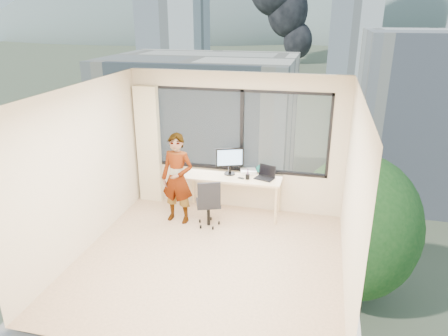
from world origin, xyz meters
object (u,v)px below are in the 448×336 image
(desk, at_px, (232,195))
(person, at_px, (177,179))
(chair, at_px, (208,202))
(handbag, at_px, (263,169))
(monitor, at_px, (230,161))
(laptop, at_px, (264,173))
(game_console, at_px, (248,171))

(desk, height_order, person, person)
(chair, xyz_separation_m, handbag, (0.83, 0.81, 0.39))
(chair, relative_size, monitor, 1.77)
(handbag, bearing_deg, monitor, -168.49)
(person, distance_m, monitor, 1.03)
(chair, distance_m, laptop, 1.14)
(person, xyz_separation_m, monitor, (0.81, 0.60, 0.19))
(game_console, bearing_deg, monitor, -177.67)
(person, xyz_separation_m, laptop, (1.47, 0.52, 0.04))
(game_console, xyz_separation_m, handbag, (0.26, 0.02, 0.06))
(monitor, bearing_deg, person, -164.98)
(laptop, bearing_deg, chair, -128.39)
(desk, relative_size, laptop, 5.21)
(desk, xyz_separation_m, person, (-0.88, -0.52, 0.44))
(chair, bearing_deg, game_console, 34.00)
(monitor, bearing_deg, chair, -131.17)
(chair, height_order, game_console, chair)
(desk, bearing_deg, handbag, 24.90)
(handbag, bearing_deg, chair, -138.79)
(desk, distance_m, monitor, 0.64)
(desk, relative_size, person, 1.10)
(chair, relative_size, game_console, 3.23)
(desk, distance_m, game_console, 0.53)
(desk, distance_m, chair, 0.65)
(person, bearing_deg, monitor, 43.19)
(desk, height_order, handbag, handbag)
(chair, xyz_separation_m, laptop, (0.90, 0.58, 0.40))
(person, height_order, laptop, person)
(game_console, height_order, laptop, laptop)
(desk, distance_m, laptop, 0.76)
(monitor, height_order, handbag, monitor)
(monitor, distance_m, handbag, 0.63)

